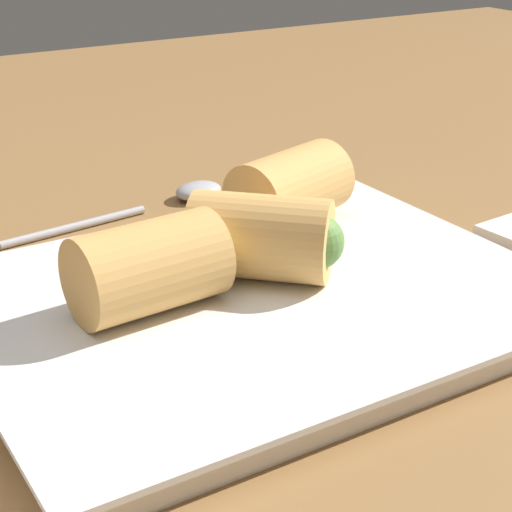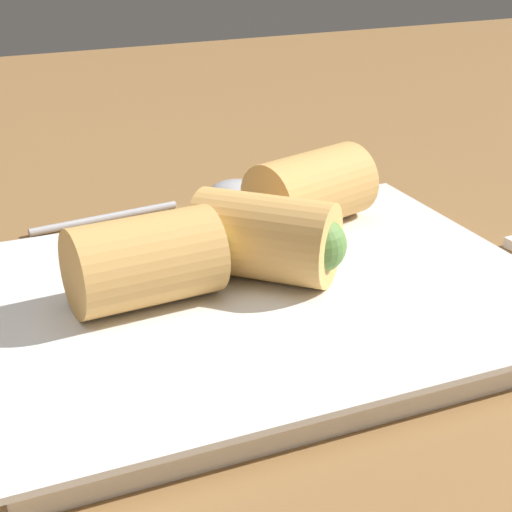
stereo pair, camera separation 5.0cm
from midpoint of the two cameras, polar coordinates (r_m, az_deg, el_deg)
name	(u,v)px [view 1 (the left image)]	position (r cm, az deg, el deg)	size (l,w,h in cm)	color
table_surface	(213,325)	(42.92, -6.23, -4.68)	(180.00, 140.00, 2.00)	olive
serving_plate	(256,302)	(41.12, -3.49, -3.16)	(27.56, 21.28, 1.50)	white
roll_front_left	(156,265)	(38.70, -10.40, -0.70)	(7.57, 4.61, 4.15)	#DBA356
roll_front_right	(294,186)	(48.05, -0.41, 4.64)	(7.78, 5.96, 4.15)	#DBA356
roll_back_left	(268,238)	(41.03, -2.65, 1.14)	(7.71, 7.65, 4.15)	#DBA356
spoon	(174,198)	(55.72, -8.06, 3.80)	(15.44, 3.24, 1.11)	#B2B2B7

